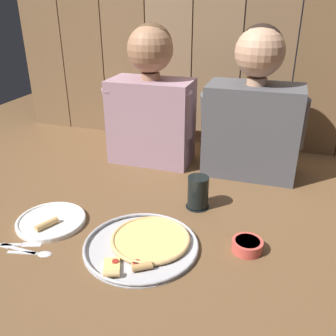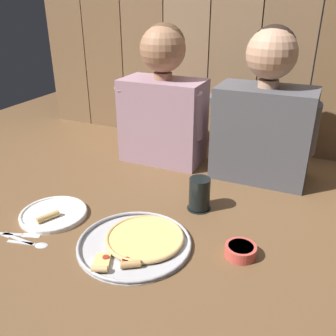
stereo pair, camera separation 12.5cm
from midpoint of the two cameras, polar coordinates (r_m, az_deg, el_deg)
The scene contains 11 objects.
ground_plane at distance 1.25m, azimuth 1.35°, elevation -9.41°, with size 3.20×3.20×0.00m, color brown.
pizza_tray at distance 1.17m, azimuth -1.58°, elevation -11.47°, with size 0.36×0.36×0.03m.
dinner_plate at distance 1.35m, azimuth -14.89°, elevation -6.97°, with size 0.24×0.24×0.03m.
drinking_glass at distance 1.34m, azimuth 7.58°, elevation -4.11°, with size 0.09×0.09×0.12m.
dipping_bowl at distance 1.16m, azimuth 14.33°, elevation -12.38°, with size 0.09×0.09×0.04m.
table_fork at distance 1.28m, azimuth -19.95°, elevation -10.28°, with size 0.13×0.02×0.01m.
table_knife at distance 1.29m, azimuth -19.79°, elevation -9.78°, with size 0.15×0.07×0.01m.
table_spoon at distance 1.23m, azimuth -17.29°, elevation -11.27°, with size 0.14×0.05×0.01m.
diner_left at distance 1.67m, azimuth 1.40°, elevation 10.58°, with size 0.41×0.21×0.61m.
diner_right at distance 1.56m, azimuth 17.10°, elevation 8.21°, with size 0.42×0.22×0.62m.
wooden_backdrop_wall at distance 1.86m, azimuth 12.75°, elevation 22.63°, with size 2.19×0.03×1.29m.
Camera 2 is at (0.45, -0.93, 0.71)m, focal length 39.21 mm.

